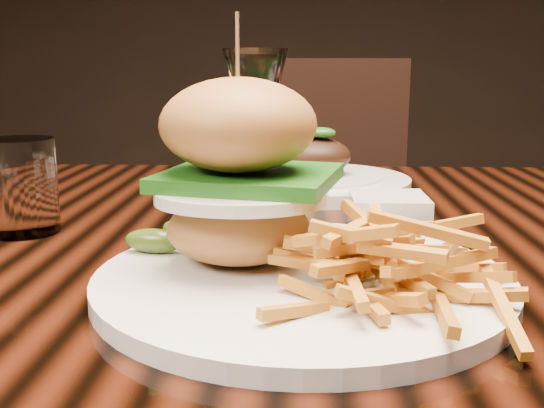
{
  "coord_description": "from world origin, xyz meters",
  "views": [
    {
      "loc": [
        -0.03,
        -0.71,
        0.93
      ],
      "look_at": [
        -0.05,
        -0.16,
        0.81
      ],
      "focal_mm": 42.0,
      "sensor_mm": 36.0,
      "label": 1
    }
  ],
  "objects_px": {
    "wine_glass": "(256,97)",
    "dining_table": "(320,289)",
    "burger_plate": "(288,221)",
    "far_dish": "(313,177)",
    "chair_far": "(322,220)"
  },
  "relations": [
    {
      "from": "dining_table",
      "to": "far_dish",
      "type": "bearing_deg",
      "value": 91.24
    },
    {
      "from": "chair_far",
      "to": "wine_glass",
      "type": "bearing_deg",
      "value": -98.92
    },
    {
      "from": "burger_plate",
      "to": "far_dish",
      "type": "height_order",
      "value": "burger_plate"
    },
    {
      "from": "dining_table",
      "to": "wine_glass",
      "type": "relative_size",
      "value": 7.98
    },
    {
      "from": "burger_plate",
      "to": "far_dish",
      "type": "distance_m",
      "value": 0.44
    },
    {
      "from": "wine_glass",
      "to": "chair_far",
      "type": "xyz_separation_m",
      "value": [
        0.11,
        0.88,
        -0.36
      ]
    },
    {
      "from": "far_dish",
      "to": "dining_table",
      "type": "bearing_deg",
      "value": -88.76
    },
    {
      "from": "wine_glass",
      "to": "chair_far",
      "type": "bearing_deg",
      "value": 82.86
    },
    {
      "from": "far_dish",
      "to": "burger_plate",
      "type": "bearing_deg",
      "value": -93.9
    },
    {
      "from": "wine_glass",
      "to": "dining_table",
      "type": "bearing_deg",
      "value": -4.88
    },
    {
      "from": "dining_table",
      "to": "chair_far",
      "type": "bearing_deg",
      "value": 87.72
    },
    {
      "from": "chair_far",
      "to": "far_dish",
      "type": "bearing_deg",
      "value": -95.28
    },
    {
      "from": "dining_table",
      "to": "chair_far",
      "type": "distance_m",
      "value": 0.9
    },
    {
      "from": "dining_table",
      "to": "far_dish",
      "type": "relative_size",
      "value": 5.5
    },
    {
      "from": "dining_table",
      "to": "chair_far",
      "type": "relative_size",
      "value": 1.68
    }
  ]
}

